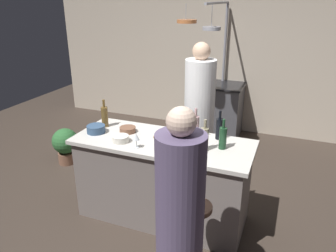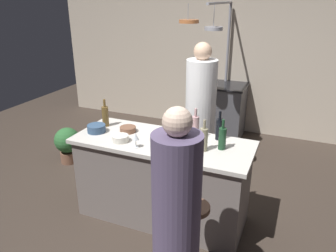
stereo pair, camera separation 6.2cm
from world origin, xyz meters
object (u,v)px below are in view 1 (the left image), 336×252
(cutting_board, at_px, (172,136))
(wine_bottle_dark, at_px, (219,128))
(wine_bottle_rose, at_px, (195,127))
(mixing_bowl_blue, at_px, (96,129))
(wine_glass_by_chef, at_px, (162,137))
(mixing_bowl_ceramic, at_px, (121,139))
(potted_plant, at_px, (65,144))
(guest_right, at_px, (180,223))
(bar_stool_right, at_px, (195,236))
(mixing_bowl_wooden, at_px, (128,130))
(wine_bottle_white, at_px, (205,139))
(chef, at_px, (199,119))
(wine_bottle_amber, at_px, (105,116))
(pepper_mill, at_px, (174,138))
(stove_range, at_px, (218,110))
(wine_bottle_green, at_px, (223,138))

(cutting_board, distance_m, wine_bottle_dark, 0.49)
(wine_bottle_rose, height_order, mixing_bowl_blue, wine_bottle_rose)
(wine_bottle_dark, bearing_deg, wine_glass_by_chef, -139.18)
(wine_bottle_rose, xyz_separation_m, mixing_bowl_ceramic, (-0.66, -0.34, -0.09))
(potted_plant, bearing_deg, guest_right, -34.93)
(bar_stool_right, height_order, mixing_bowl_wooden, mixing_bowl_wooden)
(wine_bottle_dark, bearing_deg, bar_stool_right, -87.51)
(cutting_board, height_order, wine_bottle_white, wine_bottle_white)
(bar_stool_right, xyz_separation_m, wine_glass_by_chef, (-0.49, 0.48, 0.63))
(chef, height_order, cutting_board, chef)
(wine_bottle_dark, distance_m, wine_glass_by_chef, 0.60)
(wine_bottle_amber, bearing_deg, wine_bottle_dark, 5.96)
(potted_plant, height_order, wine_bottle_amber, wine_bottle_amber)
(chef, distance_m, wine_bottle_dark, 0.83)
(wine_bottle_rose, bearing_deg, pepper_mill, -111.87)
(stove_range, height_order, wine_bottle_rose, wine_bottle_rose)
(wine_bottle_rose, bearing_deg, wine_bottle_green, -21.58)
(cutting_board, xyz_separation_m, wine_bottle_dark, (0.46, 0.12, 0.10))
(guest_right, height_order, mixing_bowl_wooden, guest_right)
(wine_bottle_green, xyz_separation_m, mixing_bowl_ceramic, (-0.96, -0.22, -0.08))
(stove_range, relative_size, wine_bottle_rose, 2.74)
(potted_plant, height_order, mixing_bowl_ceramic, mixing_bowl_ceramic)
(bar_stool_right, height_order, wine_bottle_white, wine_bottle_white)
(chef, height_order, wine_bottle_white, chef)
(stove_range, relative_size, guest_right, 0.55)
(stove_range, bearing_deg, wine_bottle_dark, -76.93)
(wine_bottle_amber, relative_size, mixing_bowl_ceramic, 1.90)
(potted_plant, height_order, mixing_bowl_blue, mixing_bowl_blue)
(wine_bottle_white, bearing_deg, chef, 108.96)
(wine_bottle_white, height_order, wine_bottle_amber, wine_bottle_amber)
(wine_bottle_white, distance_m, wine_bottle_amber, 1.19)
(wine_bottle_rose, distance_m, wine_glass_by_chef, 0.38)
(chef, distance_m, wine_glass_by_chef, 1.10)
(wine_bottle_dark, xyz_separation_m, wine_glass_by_chef, (-0.45, -0.39, -0.01))
(bar_stool_right, bearing_deg, guest_right, -93.48)
(wine_bottle_white, distance_m, wine_bottle_rose, 0.27)
(stove_range, distance_m, wine_bottle_amber, 2.51)
(mixing_bowl_wooden, bearing_deg, mixing_bowl_ceramic, -77.54)
(wine_bottle_dark, height_order, wine_bottle_amber, wine_bottle_amber)
(wine_bottle_white, bearing_deg, wine_bottle_green, 33.72)
(mixing_bowl_blue, bearing_deg, wine_bottle_dark, 14.22)
(cutting_board, height_order, mixing_bowl_blue, mixing_bowl_blue)
(mixing_bowl_blue, bearing_deg, potted_plant, 145.78)
(bar_stool_right, bearing_deg, wine_bottle_white, 100.45)
(wine_bottle_white, height_order, wine_bottle_rose, wine_bottle_rose)
(bar_stool_right, height_order, mixing_bowl_blue, mixing_bowl_blue)
(wine_bottle_green, height_order, mixing_bowl_wooden, wine_bottle_green)
(pepper_mill, bearing_deg, mixing_bowl_ceramic, -174.49)
(chef, height_order, mixing_bowl_wooden, chef)
(wine_bottle_white, relative_size, mixing_bowl_blue, 1.59)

